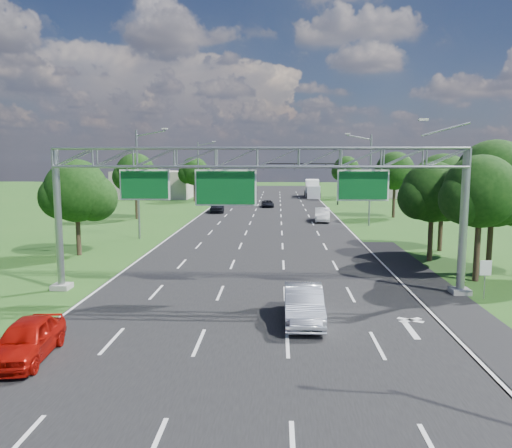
# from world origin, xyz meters

# --- Properties ---
(ground) EXTENTS (220.00, 220.00, 0.00)m
(ground) POSITION_xyz_m (0.00, 30.00, 0.00)
(ground) COLOR #235118
(ground) RESTS_ON ground
(road) EXTENTS (18.00, 180.00, 0.02)m
(road) POSITION_xyz_m (0.00, 30.00, 0.00)
(road) COLOR black
(road) RESTS_ON ground
(road_flare) EXTENTS (3.00, 30.00, 0.02)m
(road_flare) POSITION_xyz_m (10.20, 14.00, 0.00)
(road_flare) COLOR black
(road_flare) RESTS_ON ground
(sign_gantry) EXTENTS (23.50, 1.00, 9.56)m
(sign_gantry) POSITION_xyz_m (0.33, 12.00, 6.89)
(sign_gantry) COLOR gray
(sign_gantry) RESTS_ON ground
(regulatory_sign) EXTENTS (0.60, 0.08, 2.10)m
(regulatory_sign) POSITION_xyz_m (12.40, 10.98, 1.51)
(regulatory_sign) COLOR gray
(regulatory_sign) RESTS_ON ground
(traffic_signal) EXTENTS (12.21, 0.24, 7.00)m
(traffic_signal) POSITION_xyz_m (7.48, 65.00, 5.17)
(traffic_signal) COLOR black
(traffic_signal) RESTS_ON ground
(streetlight_l_near) EXTENTS (2.97, 0.22, 10.16)m
(streetlight_l_near) POSITION_xyz_m (-11.30, 30.00, 5.58)
(streetlight_l_near) COLOR gray
(streetlight_l_near) RESTS_ON ground
(streetlight_l_far) EXTENTS (2.97, 0.22, 10.16)m
(streetlight_l_far) POSITION_xyz_m (-11.30, 65.00, 5.58)
(streetlight_l_far) COLOR gray
(streetlight_l_far) RESTS_ON ground
(streetlight_r_mid) EXTENTS (2.97, 0.22, 10.16)m
(streetlight_r_mid) POSITION_xyz_m (11.30, 40.00, 5.58)
(streetlight_r_mid) COLOR gray
(streetlight_r_mid) RESTS_ON ground
(tree_cluster_right) EXTENTS (9.91, 14.60, 8.68)m
(tree_cluster_right) POSITION_xyz_m (14.80, 19.19, 5.31)
(tree_cluster_right) COLOR #2D2116
(tree_cluster_right) RESTS_ON ground
(tree_verge_la) EXTENTS (5.76, 4.80, 7.40)m
(tree_verge_la) POSITION_xyz_m (-13.92, 22.04, 4.76)
(tree_verge_la) COLOR #2D2116
(tree_verge_la) RESTS_ON ground
(tree_verge_lb) EXTENTS (5.76, 4.80, 8.06)m
(tree_verge_lb) POSITION_xyz_m (-15.92, 45.04, 5.41)
(tree_verge_lb) COLOR #2D2116
(tree_verge_lb) RESTS_ON ground
(tree_verge_lc) EXTENTS (5.76, 4.80, 7.62)m
(tree_verge_lc) POSITION_xyz_m (-12.92, 70.04, 4.98)
(tree_verge_lc) COLOR #2D2116
(tree_verge_lc) RESTS_ON ground
(tree_verge_rd) EXTENTS (5.76, 4.80, 8.28)m
(tree_verge_rd) POSITION_xyz_m (16.08, 48.04, 5.63)
(tree_verge_rd) COLOR #2D2116
(tree_verge_rd) RESTS_ON ground
(tree_verge_re) EXTENTS (5.76, 4.80, 7.84)m
(tree_verge_re) POSITION_xyz_m (14.08, 78.04, 5.20)
(tree_verge_re) COLOR #2D2116
(tree_verge_re) RESTS_ON ground
(building_left) EXTENTS (14.00, 10.00, 5.00)m
(building_left) POSITION_xyz_m (-22.00, 78.00, 2.50)
(building_left) COLOR gray
(building_left) RESTS_ON ground
(building_right) EXTENTS (12.00, 9.00, 4.00)m
(building_right) POSITION_xyz_m (24.00, 82.00, 2.00)
(building_right) COLOR gray
(building_right) RESTS_ON ground
(red_coupe) EXTENTS (2.16, 4.56, 1.51)m
(red_coupe) POSITION_xyz_m (-7.96, 2.10, 0.75)
(red_coupe) COLOR #A90E07
(red_coupe) RESTS_ON ground
(silver_sedan) EXTENTS (1.74, 4.97, 1.64)m
(silver_sedan) POSITION_xyz_m (2.58, 6.89, 0.82)
(silver_sedan) COLOR silver
(silver_sedan) RESTS_ON ground
(car_queue_b) EXTENTS (2.08, 3.98, 1.07)m
(car_queue_b) POSITION_xyz_m (-0.17, 60.58, 0.53)
(car_queue_b) COLOR black
(car_queue_b) RESTS_ON ground
(car_queue_c) EXTENTS (2.34, 4.94, 1.63)m
(car_queue_c) POSITION_xyz_m (-7.03, 53.05, 0.82)
(car_queue_c) COLOR black
(car_queue_c) RESTS_ON ground
(car_queue_d) EXTENTS (2.02, 4.94, 1.59)m
(car_queue_d) POSITION_xyz_m (6.64, 43.54, 0.80)
(car_queue_d) COLOR silver
(car_queue_d) RESTS_ON ground
(box_truck) EXTENTS (2.82, 8.85, 3.32)m
(box_truck) POSITION_xyz_m (8.00, 80.86, 1.59)
(box_truck) COLOR white
(box_truck) RESTS_ON ground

